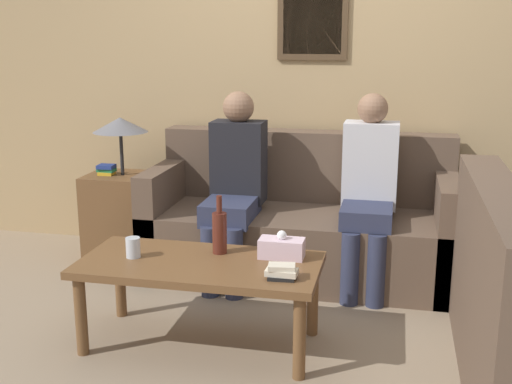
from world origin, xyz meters
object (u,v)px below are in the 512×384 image
object	(u,v)px
drinking_glass	(133,247)
couch_main	(300,226)
wine_bottle	(220,231)
person_left	(235,181)
coffee_table	(200,272)
person_right	(369,186)

from	to	relation	value
drinking_glass	couch_main	bearing A→B (deg)	59.06
wine_bottle	person_left	distance (m)	0.81
couch_main	drinking_glass	world-z (taller)	couch_main
coffee_table	wine_bottle	bearing A→B (deg)	66.08
person_right	wine_bottle	bearing A→B (deg)	-130.31
couch_main	person_left	xyz separation A→B (m)	(-0.40, -0.20, 0.34)
couch_main	wine_bottle	xyz separation A→B (m)	(-0.28, -1.00, 0.25)
coffee_table	person_left	world-z (taller)	person_left
person_left	person_right	bearing A→B (deg)	3.51
coffee_table	drinking_glass	size ratio (longest dim) A/B	11.65
couch_main	person_right	distance (m)	0.57
person_left	couch_main	bearing A→B (deg)	26.24
person_left	drinking_glass	bearing A→B (deg)	-106.97
coffee_table	person_left	xyz separation A→B (m)	(-0.06, 0.95, 0.26)
couch_main	coffee_table	size ratio (longest dim) A/B	1.63
wine_bottle	person_right	xyz separation A→B (m)	(0.72, 0.85, 0.08)
coffee_table	person_left	distance (m)	0.99
drinking_glass	person_left	size ratio (longest dim) A/B	0.09
wine_bottle	person_left	xyz separation A→B (m)	(-0.12, 0.80, 0.09)
couch_main	drinking_glass	xyz separation A→B (m)	(-0.70, -1.16, 0.18)
person_left	person_right	size ratio (longest dim) A/B	1.00
wine_bottle	person_left	size ratio (longest dim) A/B	0.25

